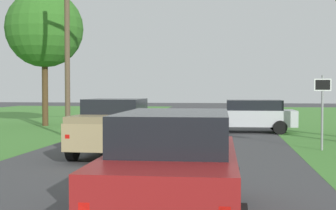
{
  "coord_description": "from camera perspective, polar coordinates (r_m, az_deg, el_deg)",
  "views": [
    {
      "loc": [
        2.37,
        -2.36,
        2.25
      ],
      "look_at": [
        -0.25,
        17.59,
        1.54
      ],
      "focal_mm": 50.64,
      "sensor_mm": 36.0,
      "label": 1
    }
  ],
  "objects": [
    {
      "name": "pickup_truck_lead",
      "position": [
        15.98,
        -6.23,
        -2.61
      ],
      "size": [
        2.38,
        4.99,
        1.9
      ],
      "color": "tan",
      "rests_on": "ground_plane"
    },
    {
      "name": "ground_plane",
      "position": [
        13.5,
        -2.75,
        -7.58
      ],
      "size": [
        120.0,
        120.0,
        0.0
      ],
      "primitive_type": "plane",
      "color": "#424244"
    },
    {
      "name": "crossing_suv_far",
      "position": [
        24.54,
        9.89,
        -1.21
      ],
      "size": [
        4.64,
        2.23,
        1.66
      ],
      "color": "silver",
      "rests_on": "ground_plane"
    },
    {
      "name": "traffic_light",
      "position": [
        22.07,
        -8.07,
        10.9
      ],
      "size": [
        6.87,
        0.4,
        8.76
      ],
      "color": "brown",
      "rests_on": "ground_plane"
    },
    {
      "name": "extra_tree_1",
      "position": [
        29.62,
        -14.64,
        8.84
      ],
      "size": [
        4.61,
        4.61,
        8.13
      ],
      "color": "#4C351E",
      "rests_on": "ground_plane"
    },
    {
      "name": "keep_moving_sign",
      "position": [
        18.01,
        18.09,
        0.28
      ],
      "size": [
        0.6,
        0.09,
        2.73
      ],
      "color": "gray",
      "rests_on": "ground_plane"
    },
    {
      "name": "red_suv_near",
      "position": [
        7.98,
        0.74,
        -7.17
      ],
      "size": [
        2.33,
        4.77,
        1.85
      ],
      "color": "maroon",
      "rests_on": "ground_plane"
    }
  ]
}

